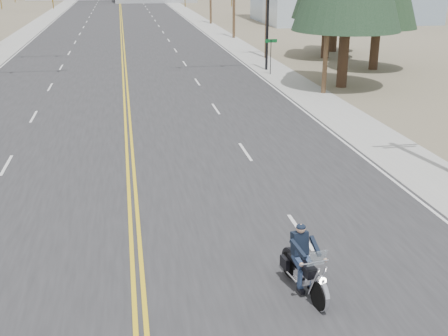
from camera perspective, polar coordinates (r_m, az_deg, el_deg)
ground_plane at (r=13.29m, az=-8.43°, el=-15.78°), size 400.00×400.00×0.00m
road at (r=81.21m, az=-10.38°, el=14.08°), size 20.00×200.00×0.01m
sidewalk_left at (r=82.01m, az=-18.65°, el=13.44°), size 3.00×200.00×0.01m
sidewalk_right at (r=82.02m, az=-2.07°, el=14.43°), size 3.00×200.00×0.01m
traffic_mast_right at (r=43.86m, az=1.81°, el=16.21°), size 7.10×0.26×7.00m
traffic_mast_far at (r=51.76m, az=-21.24°, el=15.42°), size 6.10×0.26×7.00m
street_sign at (r=42.66m, az=4.78°, el=11.82°), size 0.90×0.06×2.62m
motorcyclist at (r=14.10m, az=8.22°, el=-9.35°), size 1.30×2.35×1.74m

